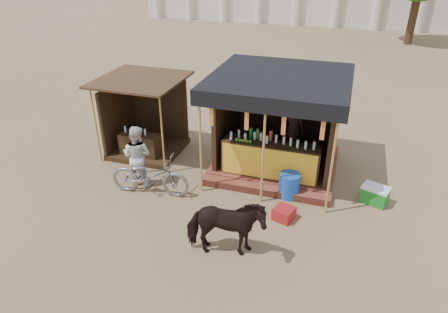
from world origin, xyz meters
The scene contains 9 objects.
ground centered at (0.00, 0.00, 0.00)m, with size 120.00×120.00×0.00m, color #846B4C.
main_stall centered at (1.03, 3.36, 1.03)m, with size 3.60×3.61×2.78m.
secondary_stall centered at (-3.17, 3.24, 0.85)m, with size 2.40×2.40×2.38m.
cow centered at (0.73, -0.60, 0.69)m, with size 0.75×1.64×1.39m, color black.
motorbike centered at (-1.82, 1.04, 0.54)m, with size 0.72×2.06×1.08m, color gray.
bystander centered at (-2.35, 1.40, 0.84)m, with size 0.82×0.64×1.68m, color silver.
blue_barrel centered at (1.62, 2.00, 0.32)m, with size 0.54×0.54×0.65m, color blue.
red_crate centered at (1.68, 1.00, 0.15)m, with size 0.44×0.44×0.30m, color maroon.
cooler centered at (3.73, 2.37, 0.23)m, with size 0.75×0.63×0.46m.
Camera 1 is at (2.68, -6.75, 5.80)m, focal length 32.00 mm.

